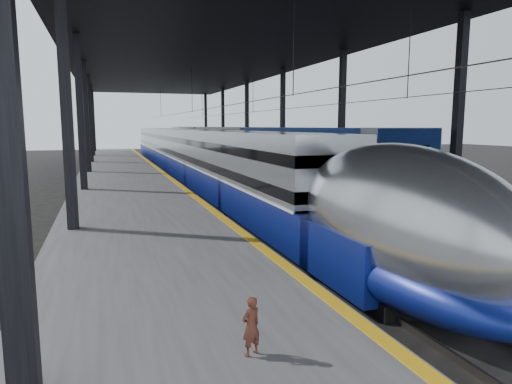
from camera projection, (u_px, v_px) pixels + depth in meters
name	position (u px, v px, depth m)	size (l,w,h in m)	color
ground	(295.00, 289.00, 12.30)	(160.00, 160.00, 0.00)	black
platform	(125.00, 185.00, 29.89)	(6.00, 80.00, 1.00)	#4C4C4F
yellow_strip	(168.00, 176.00, 30.70)	(0.30, 80.00, 0.01)	gold
rails	(242.00, 187.00, 32.47)	(6.52, 80.00, 0.16)	slate
canopy	(204.00, 54.00, 30.36)	(18.00, 75.00, 9.47)	black
tgv_train	(191.00, 156.00, 37.08)	(2.85, 65.20, 4.08)	#B5B8BD
second_train	(231.00, 149.00, 44.21)	(3.11, 56.05, 4.29)	navy
child	(251.00, 326.00, 6.67)	(0.33, 0.21, 0.89)	#452117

